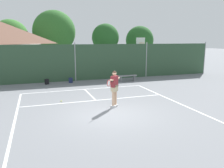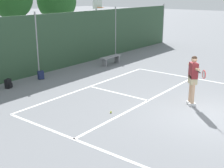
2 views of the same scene
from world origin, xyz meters
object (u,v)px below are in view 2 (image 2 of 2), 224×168
backpack_black (8,84)px  backpack_navy (41,75)px  basketball_hoop (97,18)px  courtside_bench (111,58)px  tennis_player (193,76)px  tennis_ball (111,112)px

backpack_black → backpack_navy: bearing=0.2°
basketball_hoop → courtside_bench: bearing=-129.4°
tennis_player → courtside_bench: size_ratio=1.16×
basketball_hoop → tennis_ball: 11.91m
tennis_ball → backpack_navy: (1.34, 5.32, 0.16)m
basketball_hoop → backpack_navy: (-7.27, -2.58, -2.12)m
tennis_ball → courtside_bench: size_ratio=0.04×
basketball_hoop → tennis_ball: (-8.61, -7.90, -2.28)m
tennis_ball → backpack_navy: 5.49m
tennis_player → tennis_ball: tennis_player is taller
tennis_ball → backpack_black: backpack_black is taller
tennis_player → tennis_ball: (-2.47, 1.88, -1.08)m
basketball_hoop → backpack_black: 9.68m
backpack_navy → courtside_bench: 4.61m
backpack_black → tennis_ball: bearing=-84.9°
tennis_ball → backpack_navy: size_ratio=0.14×
basketball_hoop → tennis_player: bearing=-122.2°
basketball_hoop → backpack_black: (-9.08, -2.59, -2.12)m
tennis_player → backpack_black: size_ratio=4.01×
tennis_ball → backpack_black: size_ratio=0.14×
backpack_black → courtside_bench: 6.40m
basketball_hoop → backpack_black: bearing=-164.1°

